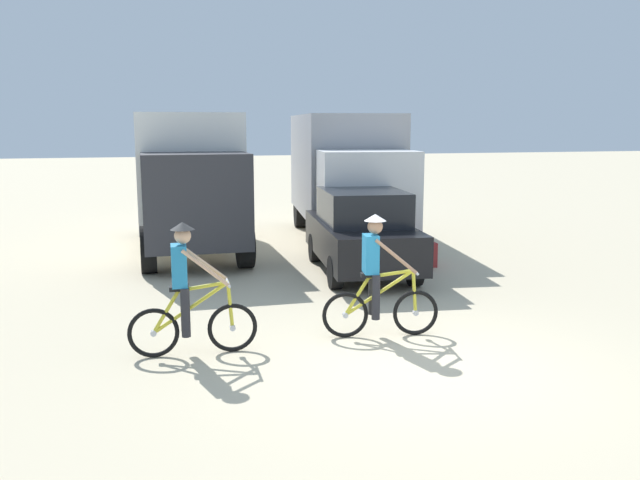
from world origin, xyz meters
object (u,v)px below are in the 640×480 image
(sedan_parked, at_px, (361,232))
(supply_crate, at_px, (415,254))
(cyclist_cowboy_hat, at_px, (377,280))
(cyclist_orange_shirt, at_px, (188,294))
(box_truck_white_box, at_px, (187,174))
(box_truck_grey_hauler, at_px, (346,170))

(sedan_parked, height_order, supply_crate, sedan_parked)
(cyclist_cowboy_hat, bearing_deg, sedan_parked, 74.23)
(sedan_parked, relative_size, cyclist_orange_shirt, 2.40)
(sedan_parked, xyz_separation_m, supply_crate, (1.40, 0.40, -0.61))
(supply_crate, bearing_deg, cyclist_orange_shirt, -139.03)
(box_truck_white_box, bearing_deg, cyclist_orange_shirt, -94.33)
(box_truck_grey_hauler, bearing_deg, cyclist_cowboy_hat, -104.54)
(sedan_parked, distance_m, cyclist_cowboy_hat, 4.26)
(box_truck_grey_hauler, distance_m, cyclist_cowboy_hat, 8.62)
(box_truck_white_box, xyz_separation_m, cyclist_orange_shirt, (-0.61, -8.10, -1.03))
(box_truck_white_box, distance_m, supply_crate, 6.06)
(box_truck_white_box, relative_size, box_truck_grey_hauler, 0.97)
(box_truck_white_box, relative_size, cyclist_cowboy_hat, 3.72)
(cyclist_orange_shirt, bearing_deg, box_truck_grey_hauler, 59.82)
(box_truck_white_box, bearing_deg, sedan_parked, -50.23)
(cyclist_orange_shirt, relative_size, cyclist_cowboy_hat, 1.00)
(cyclist_orange_shirt, relative_size, supply_crate, 2.26)
(box_truck_grey_hauler, height_order, supply_crate, box_truck_grey_hauler)
(box_truck_white_box, height_order, box_truck_grey_hauler, same)
(cyclist_orange_shirt, bearing_deg, cyclist_cowboy_hat, 1.81)
(box_truck_grey_hauler, height_order, sedan_parked, box_truck_grey_hauler)
(box_truck_white_box, height_order, sedan_parked, box_truck_white_box)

